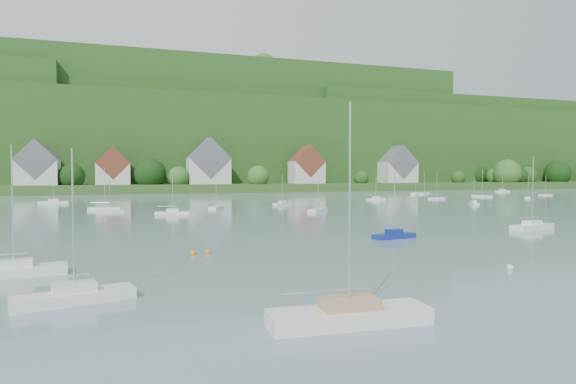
{
  "coord_description": "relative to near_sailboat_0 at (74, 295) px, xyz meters",
  "views": [
    {
      "loc": [
        -24.44,
        -2.77,
        7.13
      ],
      "look_at": [
        0.88,
        75.0,
        4.0
      ],
      "focal_mm": 30.49,
      "sensor_mm": 36.0,
      "label": 1
    }
  ],
  "objects": [
    {
      "name": "far_shore_strip",
      "position": [
        27.38,
        173.82,
        1.05
      ],
      "size": [
        600.0,
        60.0,
        3.0
      ],
      "primitive_type": "cube",
      "color": "#30501E",
      "rests_on": "ground"
    },
    {
      "name": "forested_ridge",
      "position": [
        27.78,
        242.39,
        22.44
      ],
      "size": [
        620.0,
        181.22,
        69.89
      ],
      "color": "#164415",
      "rests_on": "ground"
    },
    {
      "name": "village_building_0",
      "position": [
        -27.62,
        160.82,
        9.06
      ],
      "size": [
        14.0,
        10.4,
        16.0
      ],
      "color": "beige",
      "rests_on": "far_shore_strip"
    },
    {
      "name": "village_building_1",
      "position": [
        -2.62,
        162.82,
        8.3
      ],
      "size": [
        12.0,
        9.36,
        14.0
      ],
      "color": "beige",
      "rests_on": "far_shore_strip"
    },
    {
      "name": "village_building_2",
      "position": [
        32.38,
        161.82,
        9.82
      ],
      "size": [
        16.0,
        11.44,
        18.0
      ],
      "color": "beige",
      "rests_on": "far_shore_strip"
    },
    {
      "name": "village_building_3",
      "position": [
        72.38,
        159.82,
        8.98
      ],
      "size": [
        13.0,
        10.4,
        15.5
      ],
      "color": "beige",
      "rests_on": "far_shore_strip"
    },
    {
      "name": "village_building_4",
      "position": [
        117.38,
        163.82,
        9.14
      ],
      "size": [
        15.0,
        10.4,
        16.5
      ],
      "color": "beige",
      "rests_on": "far_shore_strip"
    },
    {
      "name": "near_sailboat_0",
      "position": [
        0.0,
        0.0,
        0.0
      ],
      "size": [
        6.54,
        3.34,
        8.5
      ],
      "rotation": [
        0.0,
        0.0,
        0.26
      ],
      "color": "white",
      "rests_on": "ground"
    },
    {
      "name": "near_sailboat_1",
      "position": [
        30.51,
        18.14,
        -0.05
      ],
      "size": [
        5.3,
        2.29,
        6.92
      ],
      "rotation": [
        0.0,
        0.0,
        0.17
      ],
      "color": "navy",
      "rests_on": "ground"
    },
    {
      "name": "near_sailboat_2",
      "position": [
        12.72,
        -8.21,
        0.06
      ],
      "size": [
        7.82,
        2.51,
        10.44
      ],
      "rotation": [
        0.0,
        0.0,
        -0.04
      ],
      "color": "white",
      "rests_on": "ground"
    },
    {
      "name": "near_sailboat_3",
      "position": [
        51.48,
        20.11,
        0.02
      ],
      "size": [
        7.13,
        3.61,
        9.27
      ],
      "rotation": [
        0.0,
        0.0,
        0.26
      ],
      "color": "white",
      "rests_on": "ground"
    },
    {
      "name": "near_sailboat_6",
      "position": [
        -4.71,
        8.78,
        0.02
      ],
      "size": [
        6.94,
        2.82,
        9.1
      ],
      "rotation": [
        0.0,
        0.0,
        0.14
      ],
      "color": "white",
      "rests_on": "ground"
    },
    {
      "name": "mooring_buoy_0",
      "position": [
        8.22,
        13.98,
        -0.45
      ],
      "size": [
        0.5,
        0.5,
        0.5
      ],
      "primitive_type": "sphere",
      "color": "orange",
      "rests_on": "ground"
    },
    {
      "name": "mooring_buoy_1",
      "position": [
        29.8,
        0.22,
        -0.45
      ],
      "size": [
        0.49,
        0.49,
        0.49
      ],
      "primitive_type": "sphere",
      "color": "white",
      "rests_on": "ground"
    },
    {
      "name": "mooring_buoy_3",
      "position": [
        9.53,
        14.32,
        -0.45
      ],
      "size": [
        0.44,
        0.44,
        0.44
      ],
      "primitive_type": "sphere",
      "color": "orange",
      "rests_on": "ground"
    },
    {
      "name": "far_sailboat_cluster",
      "position": [
        42.03,
        88.35,
        -0.08
      ],
      "size": [
        200.94,
        73.26,
        8.71
      ],
      "color": "white",
      "rests_on": "ground"
    }
  ]
}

